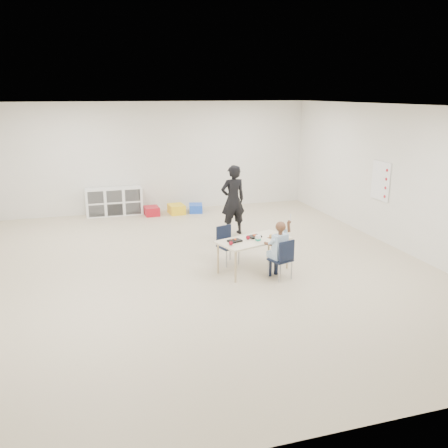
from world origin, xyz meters
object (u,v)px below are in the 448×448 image
object	(u,v)px
chair_near	(280,259)
child	(281,247)
adult	(233,200)
table	(253,255)
cubby_shelf	(114,201)

from	to	relation	value
chair_near	child	xyz separation A→B (m)	(0.00, 0.00, 0.20)
child	adult	world-z (taller)	adult
table	chair_near	xyz separation A→B (m)	(0.31, -0.46, 0.05)
table	cubby_shelf	world-z (taller)	cubby_shelf
cubby_shelf	adult	bearing A→B (deg)	-46.14
child	adult	size ratio (longest dim) A/B	0.71
adult	table	bearing A→B (deg)	74.64
child	adult	bearing A→B (deg)	70.98
chair_near	cubby_shelf	world-z (taller)	cubby_shelf
chair_near	adult	xyz separation A→B (m)	(0.03, 2.70, 0.42)
table	chair_near	bearing A→B (deg)	-74.31
cubby_shelf	chair_near	bearing A→B (deg)	-65.68
table	cubby_shelf	size ratio (longest dim) A/B	0.99
child	cubby_shelf	xyz separation A→B (m)	(-2.33, 5.16, -0.19)
child	cubby_shelf	size ratio (longest dim) A/B	0.78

